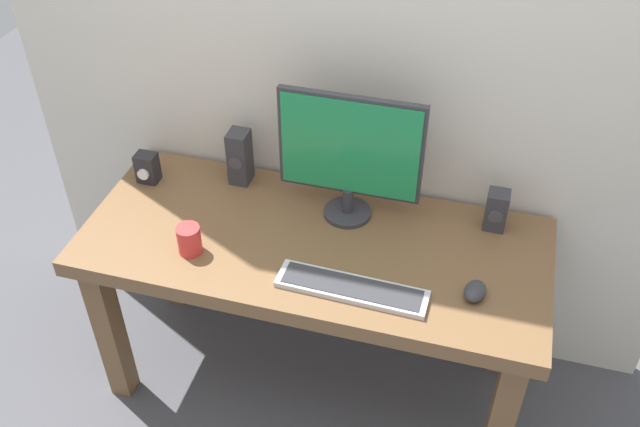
% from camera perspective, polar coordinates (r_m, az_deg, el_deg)
% --- Properties ---
extents(ground_plane, '(6.00, 6.00, 0.00)m').
position_cam_1_polar(ground_plane, '(2.88, -0.45, -12.94)').
color(ground_plane, '#4C4C51').
extents(desk, '(1.55, 0.66, 0.73)m').
position_cam_1_polar(desk, '(2.42, -0.52, -4.06)').
color(desk, brown).
rests_on(desk, ground_plane).
extents(monitor, '(0.48, 0.16, 0.46)m').
position_cam_1_polar(monitor, '(2.30, 2.43, 4.92)').
color(monitor, '#333338').
rests_on(monitor, desk).
extents(keyboard_primary, '(0.47, 0.12, 0.02)m').
position_cam_1_polar(keyboard_primary, '(2.17, 2.58, -6.05)').
color(keyboard_primary, silver).
rests_on(keyboard_primary, desk).
extents(mouse, '(0.08, 0.10, 0.04)m').
position_cam_1_polar(mouse, '(2.20, 12.37, -6.11)').
color(mouse, '#333338').
rests_on(mouse, desk).
extents(speaker_right, '(0.07, 0.07, 0.14)m').
position_cam_1_polar(speaker_right, '(2.43, 14.02, 0.27)').
color(speaker_right, '#333338').
rests_on(speaker_right, desk).
extents(speaker_left, '(0.07, 0.09, 0.21)m').
position_cam_1_polar(speaker_left, '(2.56, -6.48, 4.56)').
color(speaker_left, '#333338').
rests_on(speaker_left, desk).
extents(audio_controller, '(0.08, 0.07, 0.11)m').
position_cam_1_polar(audio_controller, '(2.64, -13.74, 3.60)').
color(audio_controller, '#232328').
rests_on(audio_controller, desk).
extents(coffee_mug, '(0.08, 0.08, 0.10)m').
position_cam_1_polar(coffee_mug, '(2.31, -10.48, -2.09)').
color(coffee_mug, red).
rests_on(coffee_mug, desk).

